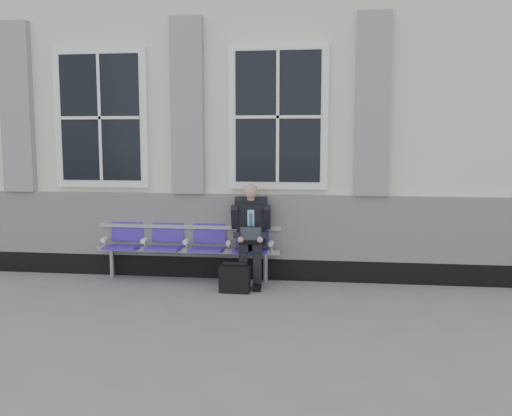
# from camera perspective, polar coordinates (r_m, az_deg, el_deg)

# --- Properties ---
(ground) EXTENTS (70.00, 70.00, 0.00)m
(ground) POSITION_cam_1_polar(r_m,az_deg,el_deg) (6.69, -2.08, -10.12)
(ground) COLOR slate
(ground) RESTS_ON ground
(station_building) EXTENTS (14.40, 4.40, 4.49)m
(station_building) POSITION_cam_1_polar(r_m,az_deg,el_deg) (9.83, 1.16, 8.49)
(station_building) COLOR silver
(station_building) RESTS_ON ground
(bench) EXTENTS (2.60, 0.47, 0.91)m
(bench) POSITION_cam_1_polar(r_m,az_deg,el_deg) (8.00, -6.88, -3.24)
(bench) COLOR #9EA0A3
(bench) RESTS_ON ground
(businessman) EXTENTS (0.55, 0.74, 1.36)m
(businessman) POSITION_cam_1_polar(r_m,az_deg,el_deg) (7.67, -0.52, -2.19)
(businessman) COLOR black
(businessman) RESTS_ON ground
(briefcase) EXTENTS (0.39, 0.17, 0.40)m
(briefcase) POSITION_cam_1_polar(r_m,az_deg,el_deg) (7.35, -2.15, -7.06)
(briefcase) COLOR black
(briefcase) RESTS_ON ground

